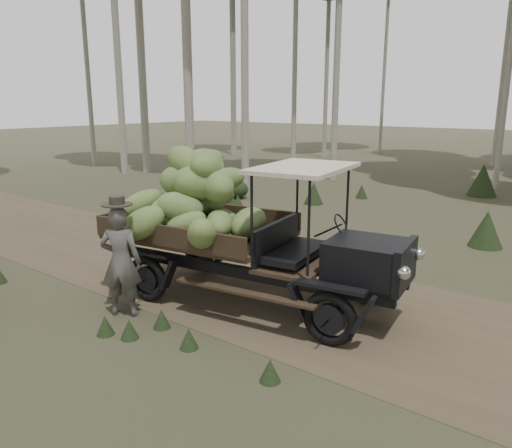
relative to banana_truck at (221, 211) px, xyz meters
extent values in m
plane|color=#473D2B|center=(2.10, 0.77, -1.57)|extent=(120.00, 120.00, 0.00)
cube|color=brown|center=(2.10, 0.77, -1.57)|extent=(70.00, 4.00, 0.01)
cube|color=black|center=(2.46, 0.46, -0.50)|extent=(1.20, 1.16, 0.59)
cube|color=black|center=(3.04, 0.54, -0.50)|extent=(0.26, 1.07, 0.66)
cube|color=black|center=(0.98, 0.24, -0.39)|extent=(0.30, 1.49, 0.59)
cube|color=#38281C|center=(-0.50, 0.02, -0.50)|extent=(3.24, 2.34, 0.09)
cube|color=#38281C|center=(-0.64, 0.98, -0.31)|extent=(2.97, 0.49, 0.34)
cube|color=#38281C|center=(-0.37, -0.93, -0.31)|extent=(2.97, 0.49, 0.34)
cube|color=#38281C|center=(-1.99, -0.19, -0.31)|extent=(0.34, 1.91, 0.34)
cube|color=beige|center=(1.43, 0.31, 0.80)|extent=(1.48, 1.98, 0.06)
cube|color=black|center=(0.55, 0.59, -0.91)|extent=(4.88, 0.81, 0.19)
cube|color=black|center=(0.67, -0.22, -0.91)|extent=(4.88, 0.81, 0.19)
torus|color=black|center=(2.12, 1.27, -1.16)|extent=(0.83, 0.26, 0.81)
torus|color=black|center=(2.37, -0.42, -1.16)|extent=(0.83, 0.26, 0.81)
torus|color=black|center=(-1.16, 0.79, -1.16)|extent=(0.83, 0.26, 0.81)
torus|color=black|center=(-0.91, -0.90, -1.16)|extent=(0.83, 0.26, 0.81)
sphere|color=beige|center=(3.06, 1.03, -0.45)|extent=(0.19, 0.19, 0.19)
sphere|color=beige|center=(3.19, 0.08, -0.45)|extent=(0.19, 0.19, 0.19)
ellipsoid|color=olive|center=(-0.25, -0.59, -0.16)|extent=(0.90, 0.80, 0.65)
ellipsoid|color=olive|center=(-0.53, 0.50, 0.19)|extent=(0.72, 0.91, 0.67)
ellipsoid|color=olive|center=(-0.05, -0.05, 0.42)|extent=(1.01, 0.83, 0.61)
ellipsoid|color=olive|center=(-0.44, 0.12, 0.75)|extent=(0.74, 0.92, 0.68)
ellipsoid|color=olive|center=(-0.81, 0.39, -0.17)|extent=(0.75, 0.51, 0.58)
ellipsoid|color=olive|center=(-0.44, 0.16, 0.17)|extent=(0.96, 0.71, 0.62)
ellipsoid|color=olive|center=(-0.06, 0.13, 0.49)|extent=(0.67, 0.99, 0.54)
ellipsoid|color=olive|center=(-0.74, -0.07, 0.78)|extent=(1.01, 0.62, 0.74)
ellipsoid|color=olive|center=(-1.82, 0.26, -0.28)|extent=(0.80, 0.88, 0.54)
ellipsoid|color=olive|center=(-0.51, 0.06, 0.08)|extent=(0.74, 0.82, 0.47)
ellipsoid|color=olive|center=(-1.01, -0.03, 0.44)|extent=(0.96, 1.06, 0.78)
ellipsoid|color=olive|center=(-0.56, 0.17, 0.78)|extent=(0.75, 0.91, 0.54)
ellipsoid|color=olive|center=(0.16, -0.23, -0.16)|extent=(0.88, 0.93, 0.52)
ellipsoid|color=olive|center=(-1.18, -0.70, 0.10)|extent=(0.75, 0.95, 0.64)
ellipsoid|color=olive|center=(-0.42, -0.26, 0.48)|extent=(0.86, 0.73, 0.59)
ellipsoid|color=olive|center=(-0.42, 0.12, 0.72)|extent=(1.05, 0.96, 0.75)
ellipsoid|color=olive|center=(-0.30, 0.25, -0.27)|extent=(0.88, 0.67, 0.50)
ellipsoid|color=olive|center=(-0.67, -0.52, 0.08)|extent=(0.60, 0.94, 0.57)
ellipsoid|color=olive|center=(-0.82, -0.17, 0.46)|extent=(0.85, 0.76, 0.57)
ellipsoid|color=olive|center=(-0.39, 0.02, 0.70)|extent=(0.94, 0.85, 0.61)
ellipsoid|color=olive|center=(0.44, 0.20, -0.20)|extent=(0.67, 1.02, 0.64)
ellipsoid|color=olive|center=(-0.45, -0.53, 0.09)|extent=(0.99, 0.87, 0.60)
ellipsoid|color=olive|center=(-0.28, -0.20, 0.46)|extent=(0.84, 0.98, 0.60)
ellipsoid|color=olive|center=(-0.28, -0.03, 0.69)|extent=(0.90, 1.07, 0.68)
ellipsoid|color=olive|center=(-0.63, -0.35, -0.17)|extent=(0.55, 1.02, 0.62)
ellipsoid|color=olive|center=(-0.78, -1.04, -0.14)|extent=(0.97, 1.01, 0.81)
ellipsoid|color=olive|center=(0.38, -0.87, -0.16)|extent=(0.92, 0.94, 0.75)
imported|color=#4E4C48|center=(-0.79, -1.51, -0.67)|extent=(0.78, 0.70, 1.80)
cylinder|color=#322A23|center=(-0.79, -1.51, 0.25)|extent=(0.66, 0.66, 0.02)
cylinder|color=#322A23|center=(-0.79, -1.51, 0.31)|extent=(0.33, 0.33, 0.14)
cylinder|color=#B2AD9E|center=(-17.66, 9.80, 6.56)|extent=(0.24, 0.24, 16.26)
cylinder|color=#B2AD9E|center=(-7.34, 13.44, 5.51)|extent=(0.23, 0.23, 14.15)
cylinder|color=#B2AD9E|center=(-9.87, 20.75, 5.94)|extent=(0.25, 0.25, 15.02)
cylinder|color=#B2AD9E|center=(-15.34, 18.67, 6.99)|extent=(0.37, 0.37, 17.12)
cone|color=#233319|center=(2.88, 6.18, -1.13)|extent=(0.79, 0.79, 0.88)
cone|color=#233319|center=(-3.00, 8.09, -1.20)|extent=(0.66, 0.66, 0.73)
cone|color=#233319|center=(-2.17, 10.00, -1.32)|extent=(0.44, 0.44, 0.49)
ellipsoid|color=#233319|center=(-5.68, 7.29, -1.25)|extent=(0.79, 0.79, 0.63)
cone|color=#233319|center=(-4.04, 5.36, -1.27)|extent=(0.53, 0.53, 0.59)
cone|color=#233319|center=(1.11, 13.08, -0.98)|extent=(1.05, 1.05, 1.17)
cone|color=#233319|center=(-6.14, 7.08, -1.31)|extent=(0.47, 0.47, 0.52)
cone|color=#233319|center=(-3.06, 3.72, -0.95)|extent=(1.12, 1.12, 1.24)
cone|color=#233319|center=(-8.16, 7.83, -1.15)|extent=(0.75, 0.75, 0.84)
cone|color=#233319|center=(-4.36, 3.58, -1.11)|extent=(0.82, 0.82, 0.92)
cone|color=#233319|center=(2.00, 2.89, -1.42)|extent=(0.27, 0.27, 0.30)
cone|color=#233319|center=(2.26, -1.69, -1.42)|extent=(0.27, 0.27, 0.30)
cone|color=#233319|center=(-1.50, 3.74, -1.42)|extent=(0.27, 0.27, 0.30)
cone|color=#233319|center=(-2.98, 3.29, -1.42)|extent=(0.27, 0.27, 0.30)
cone|color=#233319|center=(0.07, -1.48, -1.42)|extent=(0.27, 0.27, 0.30)
cone|color=#233319|center=(0.86, -1.69, -1.42)|extent=(0.27, 0.27, 0.30)
cone|color=#233319|center=(-0.42, -2.14, -1.42)|extent=(0.27, 0.27, 0.30)
cone|color=#233319|center=(0.90, 3.34, -1.42)|extent=(0.27, 0.27, 0.30)
cone|color=#233319|center=(-0.04, -2.00, -1.42)|extent=(0.27, 0.27, 0.30)
camera|label=1|loc=(5.47, -6.18, 1.80)|focal=35.00mm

